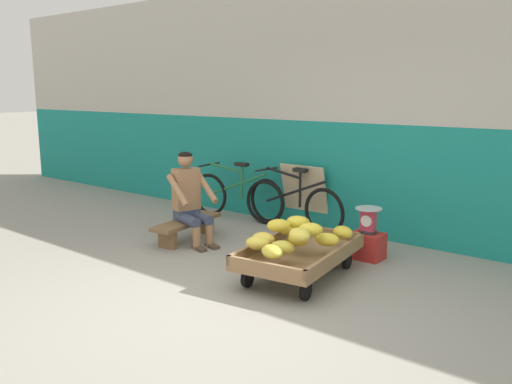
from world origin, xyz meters
TOP-DOWN VIEW (x-y plane):
  - ground_plane at (0.00, 0.00)m, footprint 80.00×80.00m
  - back_wall at (0.00, 3.04)m, footprint 16.00×0.30m
  - banana_cart at (0.11, 1.09)m, footprint 1.02×1.54m
  - banana_pile at (0.08, 1.02)m, footprint 0.88×1.32m
  - low_bench at (-1.77, 1.32)m, footprint 0.46×1.13m
  - vendor_seated at (-1.69, 1.30)m, footprint 0.73×0.58m
  - plastic_crate at (0.37, 2.08)m, footprint 0.36×0.28m
  - weighing_scale at (0.37, 2.08)m, footprint 0.30×0.30m
  - bicycle_near_left at (-2.01, 2.56)m, footprint 1.66×0.48m
  - bicycle_far_left at (-1.04, 2.65)m, footprint 1.66×0.48m
  - sign_board at (-0.99, 2.85)m, footprint 0.70×0.24m

SIDE VIEW (x-z plane):
  - ground_plane at x=0.00m, z-range 0.00..0.00m
  - plastic_crate at x=0.37m, z-range 0.00..0.30m
  - low_bench at x=-1.77m, z-range 0.06..0.33m
  - banana_cart at x=0.11m, z-range 0.06..0.42m
  - bicycle_near_left at x=-2.01m, z-range -0.08..0.78m
  - bicycle_far_left at x=-1.04m, z-range -0.08..0.78m
  - sign_board at x=-0.99m, z-range 0.00..0.88m
  - weighing_scale at x=0.37m, z-range 0.31..0.60m
  - banana_pile at x=0.08m, z-range 0.33..0.60m
  - vendor_seated at x=-1.69m, z-range 0.00..1.14m
  - back_wall at x=0.00m, z-range 0.00..3.35m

